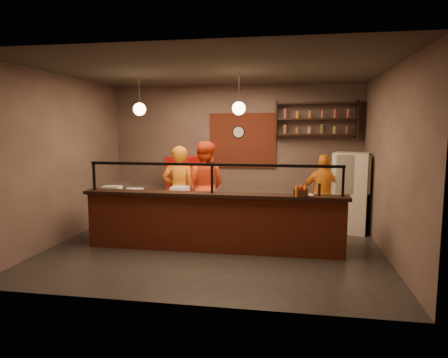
% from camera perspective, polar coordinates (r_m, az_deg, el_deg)
% --- Properties ---
extents(floor, '(6.00, 6.00, 0.00)m').
position_cam_1_polar(floor, '(7.55, -1.22, -9.61)').
color(floor, black).
rests_on(floor, ground).
extents(ceiling, '(6.00, 6.00, 0.00)m').
position_cam_1_polar(ceiling, '(7.30, -1.29, 15.21)').
color(ceiling, '#3B352D').
rests_on(ceiling, wall_back).
extents(wall_back, '(6.00, 0.00, 6.00)m').
position_cam_1_polar(wall_back, '(9.71, 1.54, 3.76)').
color(wall_back, '#6E5A51').
rests_on(wall_back, floor).
extents(wall_left, '(0.00, 5.00, 5.00)m').
position_cam_1_polar(wall_left, '(8.35, -21.94, 2.68)').
color(wall_left, '#6E5A51').
rests_on(wall_left, floor).
extents(wall_right, '(0.00, 5.00, 5.00)m').
position_cam_1_polar(wall_right, '(7.30, 22.55, 2.07)').
color(wall_right, '#6E5A51').
rests_on(wall_right, floor).
extents(wall_front, '(6.00, 0.00, 6.00)m').
position_cam_1_polar(wall_front, '(4.83, -6.87, 0.21)').
color(wall_front, '#6E5A51').
rests_on(wall_front, floor).
extents(brick_patch, '(1.60, 0.04, 1.30)m').
position_cam_1_polar(brick_patch, '(9.64, 2.70, 5.51)').
color(brick_patch, maroon).
rests_on(brick_patch, wall_back).
extents(service_counter, '(4.60, 0.25, 1.00)m').
position_cam_1_polar(service_counter, '(7.13, -1.69, -6.45)').
color(service_counter, maroon).
rests_on(service_counter, floor).
extents(counter_ledge, '(4.70, 0.37, 0.06)m').
position_cam_1_polar(counter_ledge, '(7.03, -1.71, -2.25)').
color(counter_ledge, black).
rests_on(counter_ledge, service_counter).
extents(worktop_cabinet, '(4.60, 0.75, 0.85)m').
position_cam_1_polar(worktop_cabinet, '(7.63, -0.95, -6.13)').
color(worktop_cabinet, gray).
rests_on(worktop_cabinet, floor).
extents(worktop, '(4.60, 0.75, 0.05)m').
position_cam_1_polar(worktop, '(7.54, -0.95, -2.79)').
color(worktop, white).
rests_on(worktop, worktop_cabinet).
extents(sneeze_guard, '(4.50, 0.05, 0.52)m').
position_cam_1_polar(sneeze_guard, '(6.98, -1.72, 0.51)').
color(sneeze_guard, white).
rests_on(sneeze_guard, counter_ledge).
extents(wall_shelving, '(1.84, 0.28, 0.85)m').
position_cam_1_polar(wall_shelving, '(9.43, 13.02, 8.34)').
color(wall_shelving, black).
rests_on(wall_shelving, wall_back).
extents(wall_clock, '(0.30, 0.04, 0.30)m').
position_cam_1_polar(wall_clock, '(9.64, 2.11, 6.71)').
color(wall_clock, black).
rests_on(wall_clock, wall_back).
extents(pendant_left, '(0.24, 0.24, 0.77)m').
position_cam_1_polar(pendant_left, '(7.85, -11.97, 9.74)').
color(pendant_left, black).
rests_on(pendant_left, ceiling).
extents(pendant_right, '(0.24, 0.24, 0.77)m').
position_cam_1_polar(pendant_right, '(7.37, 2.12, 10.07)').
color(pendant_right, black).
rests_on(pendant_right, ceiling).
extents(cook_left, '(0.79, 0.68, 1.83)m').
position_cam_1_polar(cook_left, '(8.35, -6.46, -1.57)').
color(cook_left, '#CA6813').
rests_on(cook_left, floor).
extents(cook_mid, '(1.00, 0.82, 1.92)m').
position_cam_1_polar(cook_mid, '(8.60, -2.82, -0.98)').
color(cook_mid, red).
rests_on(cook_mid, floor).
extents(cook_right, '(1.03, 0.57, 1.65)m').
position_cam_1_polar(cook_right, '(8.64, 14.07, -2.05)').
color(cook_right, orange).
rests_on(cook_right, floor).
extents(fridge, '(0.83, 0.80, 1.69)m').
position_cam_1_polar(fridge, '(8.83, 17.56, -1.86)').
color(fridge, beige).
rests_on(fridge, floor).
extents(red_cooler, '(0.80, 0.77, 1.52)m').
position_cam_1_polar(red_cooler, '(9.70, -5.81, -1.27)').
color(red_cooler, red).
rests_on(red_cooler, floor).
extents(pizza_dough, '(0.46, 0.46, 0.01)m').
position_cam_1_polar(pizza_dough, '(7.49, 4.75, -2.64)').
color(pizza_dough, '#F2E9CD').
rests_on(pizza_dough, worktop).
extents(prep_tub_a, '(0.35, 0.29, 0.17)m').
position_cam_1_polar(prep_tub_a, '(8.12, -15.72, -1.57)').
color(prep_tub_a, silver).
rests_on(prep_tub_a, worktop).
extents(prep_tub_b, '(0.34, 0.27, 0.17)m').
position_cam_1_polar(prep_tub_b, '(7.79, -6.34, -1.70)').
color(prep_tub_b, silver).
rests_on(prep_tub_b, worktop).
extents(prep_tub_c, '(0.35, 0.30, 0.15)m').
position_cam_1_polar(prep_tub_c, '(7.76, -12.70, -1.91)').
color(prep_tub_c, silver).
rests_on(prep_tub_c, worktop).
extents(rolling_pin, '(0.34, 0.10, 0.06)m').
position_cam_1_polar(rolling_pin, '(7.81, -7.60, -2.10)').
color(rolling_pin, '#F4FA29').
rests_on(rolling_pin, worktop).
extents(condiment_caddy, '(0.25, 0.22, 0.11)m').
position_cam_1_polar(condiment_caddy, '(6.82, 10.93, -1.93)').
color(condiment_caddy, black).
rests_on(condiment_caddy, counter_ledge).
extents(pepper_mill, '(0.06, 0.06, 0.21)m').
position_cam_1_polar(pepper_mill, '(6.89, 13.44, -1.49)').
color(pepper_mill, black).
rests_on(pepper_mill, counter_ledge).
extents(small_plate, '(0.24, 0.24, 0.01)m').
position_cam_1_polar(small_plate, '(6.93, 11.91, -2.23)').
color(small_plate, white).
rests_on(small_plate, counter_ledge).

